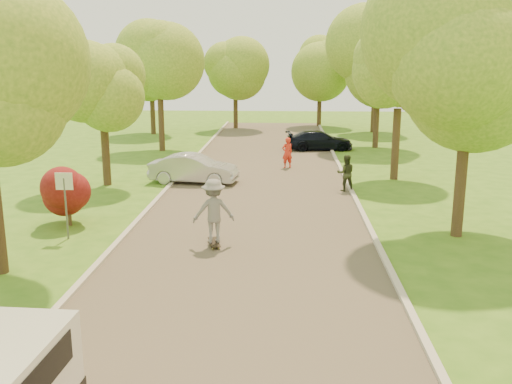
% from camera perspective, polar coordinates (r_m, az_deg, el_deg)
% --- Properties ---
extents(ground, '(100.00, 100.00, 0.00)m').
position_cam_1_polar(ground, '(14.42, -1.92, -9.97)').
color(ground, '#396C19').
rests_on(ground, ground).
extents(road, '(8.00, 60.00, 0.01)m').
position_cam_1_polar(road, '(21.98, -0.15, -1.72)').
color(road, '#4C4438').
rests_on(road, ground).
extents(curb_left, '(0.18, 60.00, 0.12)m').
position_cam_1_polar(curb_left, '(22.55, -10.48, -1.42)').
color(curb_left, '#B2AD9E').
rests_on(curb_left, ground).
extents(curb_right, '(0.18, 60.00, 0.12)m').
position_cam_1_polar(curb_right, '(22.13, 10.39, -1.70)').
color(curb_right, '#B2AD9E').
rests_on(curb_right, ground).
extents(street_sign, '(0.55, 0.06, 2.17)m').
position_cam_1_polar(street_sign, '(19.01, -18.58, 0.03)').
color(street_sign, '#59595E').
rests_on(street_sign, ground).
extents(red_shrub, '(1.70, 1.70, 1.95)m').
position_cam_1_polar(red_shrub, '(20.66, -18.28, -0.26)').
color(red_shrub, '#382619').
rests_on(red_shrub, ground).
extents(tree_l_midb, '(4.30, 4.20, 6.62)m').
position_cam_1_polar(tree_l_midb, '(26.46, -14.81, 10.44)').
color(tree_l_midb, '#382619').
rests_on(tree_l_midb, ground).
extents(tree_l_far, '(4.92, 4.80, 7.79)m').
position_cam_1_polar(tree_l_far, '(36.01, -9.34, 12.73)').
color(tree_l_far, '#382619').
rests_on(tree_l_far, ground).
extents(tree_r_mida, '(5.13, 5.00, 7.95)m').
position_cam_1_polar(tree_r_mida, '(19.12, 21.31, 11.93)').
color(tree_r_mida, '#382619').
rests_on(tree_r_mida, ground).
extents(tree_r_midb, '(4.51, 4.40, 7.01)m').
position_cam_1_polar(tree_r_midb, '(27.75, 14.56, 11.17)').
color(tree_r_midb, '#382619').
rests_on(tree_r_midb, ground).
extents(tree_r_far, '(5.33, 5.20, 8.34)m').
position_cam_1_polar(tree_r_far, '(37.70, 12.60, 13.16)').
color(tree_r_far, '#382619').
rests_on(tree_r_far, ground).
extents(tree_bg_a, '(5.12, 5.00, 7.72)m').
position_cam_1_polar(tree_bg_a, '(44.34, -10.21, 12.56)').
color(tree_bg_a, '#382619').
rests_on(tree_bg_a, ground).
extents(tree_bg_b, '(5.12, 5.00, 7.95)m').
position_cam_1_polar(tree_bg_b, '(45.75, 12.18, 12.77)').
color(tree_bg_b, '#382619').
rests_on(tree_bg_b, ground).
extents(tree_bg_c, '(4.92, 4.80, 7.33)m').
position_cam_1_polar(tree_bg_c, '(47.37, -1.83, 12.44)').
color(tree_bg_c, '#382619').
rests_on(tree_bg_c, ground).
extents(tree_bg_d, '(5.12, 5.00, 7.72)m').
position_cam_1_polar(tree_bg_d, '(49.30, 6.72, 12.73)').
color(tree_bg_d, '#382619').
rests_on(tree_bg_d, ground).
extents(silver_sedan, '(4.24, 1.93, 1.35)m').
position_cam_1_polar(silver_sedan, '(26.66, -6.25, 2.33)').
color(silver_sedan, '#B0B0B5').
rests_on(silver_sedan, ground).
extents(dark_sedan, '(4.38, 2.25, 1.21)m').
position_cam_1_polar(dark_sedan, '(36.39, 6.36, 5.15)').
color(dark_sedan, black).
rests_on(dark_sedan, ground).
extents(longboard, '(0.52, 1.06, 0.12)m').
position_cam_1_polar(longboard, '(17.79, -4.21, -5.04)').
color(longboard, black).
rests_on(longboard, ground).
extents(skateboarder, '(1.43, 1.03, 1.99)m').
position_cam_1_polar(skateboarder, '(17.50, -4.26, -1.89)').
color(skateboarder, slate).
rests_on(skateboarder, longboard).
extents(person_striped, '(0.70, 0.60, 1.63)m').
position_cam_1_polar(person_striped, '(30.18, 3.14, 3.94)').
color(person_striped, red).
rests_on(person_striped, ground).
extents(person_olive, '(0.81, 0.65, 1.60)m').
position_cam_1_polar(person_olive, '(25.10, 8.97, 1.87)').
color(person_olive, '#2C341F').
rests_on(person_olive, ground).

